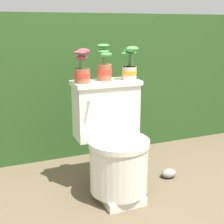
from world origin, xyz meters
The scene contains 7 objects.
ground_plane centered at (0.00, 0.00, 0.00)m, with size 12.00×12.00×0.00m, color brown.
hedge_backdrop centered at (0.00, 1.26, 0.64)m, with size 3.60×0.84×1.28m.
toilet centered at (0.00, 0.13, 0.36)m, with size 0.48×0.57×0.80m.
potted_plant_left centered at (-0.18, 0.26, 0.89)m, with size 0.12×0.12×0.23m.
potted_plant_midleft centered at (-0.01, 0.29, 0.90)m, with size 0.10×0.10×0.26m.
potted_plant_middle centered at (0.17, 0.26, 0.90)m, with size 0.13×0.13×0.24m.
garden_stone centered at (0.49, 0.16, 0.03)m, with size 0.12×0.10×0.07m.
Camera 1 is at (-0.77, -1.77, 1.18)m, focal length 50.00 mm.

